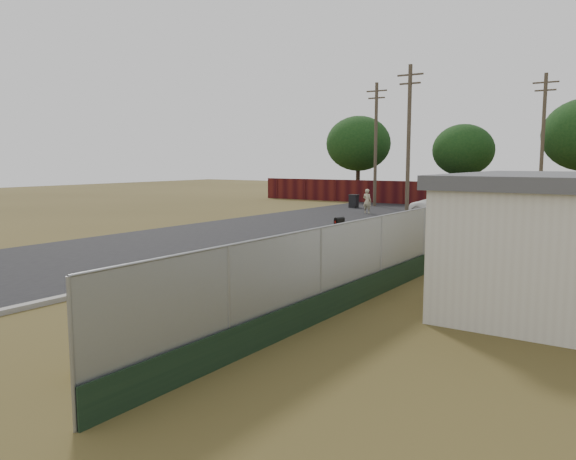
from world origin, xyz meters
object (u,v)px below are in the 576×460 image
Objects in this scene: fire_hydrant at (84,354)px; trash_bin at (354,201)px; mailbox at (339,223)px; pickup_truck at (457,210)px; pedestrian at (367,201)px.

fire_hydrant is 32.70m from trash_bin.
pickup_truck is at bearing 84.46° from mailbox.
fire_hydrant is at bearing 111.08° from pedestrian.
mailbox is 1.25× the size of trash_bin.
fire_hydrant is 0.66× the size of mailbox.
fire_hydrant is 28.55m from pedestrian.
pedestrian is at bearing 88.67° from pickup_truck.
pickup_truck is at bearing 94.69° from fire_hydrant.
pickup_truck is at bearing 166.83° from pedestrian.
pedestrian is (-6.42, 1.95, 0.07)m from pickup_truck.
pedestrian reaches higher than mailbox.
pedestrian is (-8.50, 27.25, 0.43)m from fire_hydrant.
fire_hydrant is 14.35m from mailbox.
pedestrian reaches higher than pickup_truck.
trash_bin is at bearing -47.56° from pedestrian.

